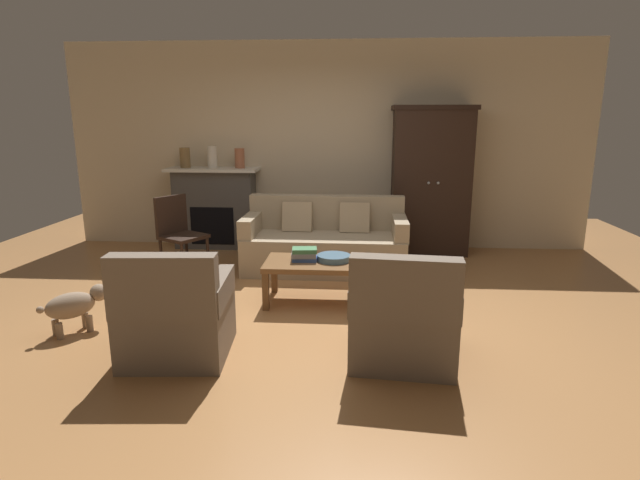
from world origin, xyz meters
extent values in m
plane|color=#B27A47|center=(0.00, 0.00, 0.00)|extent=(9.60, 9.60, 0.00)
cube|color=beige|center=(0.00, 2.55, 1.40)|extent=(7.20, 0.10, 2.80)
cube|color=#4C4947|center=(-1.55, 2.30, 0.54)|extent=(1.10, 0.36, 1.08)
cube|color=black|center=(-1.55, 2.12, 0.34)|extent=(0.60, 0.01, 0.52)
cube|color=white|center=(-1.55, 2.28, 1.10)|extent=(1.26, 0.48, 0.04)
cube|color=black|center=(1.40, 2.22, 0.94)|extent=(1.00, 0.52, 1.89)
cube|color=black|center=(1.40, 2.22, 1.92)|extent=(1.06, 0.55, 0.06)
sphere|color=#ADAFB5|center=(1.34, 1.95, 0.98)|extent=(0.04, 0.04, 0.04)
sphere|color=#ADAFB5|center=(1.46, 1.95, 0.98)|extent=(0.04, 0.04, 0.04)
cube|color=tan|center=(0.05, 1.26, 0.22)|extent=(1.91, 0.86, 0.44)
cube|color=tan|center=(0.06, 1.60, 0.65)|extent=(1.90, 0.20, 0.42)
cube|color=tan|center=(-0.83, 1.27, 0.55)|extent=(0.17, 0.80, 0.22)
cube|color=tan|center=(0.93, 1.25, 0.55)|extent=(0.17, 0.80, 0.22)
cube|color=tan|center=(-0.29, 1.47, 0.61)|extent=(0.36, 0.19, 0.37)
cube|color=tan|center=(0.41, 1.46, 0.61)|extent=(0.36, 0.19, 0.37)
cube|color=brown|center=(0.09, 0.18, 0.39)|extent=(1.10, 0.60, 0.05)
cube|color=brown|center=(-0.42, -0.08, 0.18)|extent=(0.06, 0.06, 0.37)
cube|color=brown|center=(0.60, -0.08, 0.18)|extent=(0.06, 0.06, 0.37)
cube|color=brown|center=(-0.42, 0.44, 0.18)|extent=(0.06, 0.06, 0.37)
cube|color=brown|center=(0.60, 0.44, 0.18)|extent=(0.06, 0.06, 0.37)
cylinder|color=slate|center=(0.21, 0.21, 0.45)|extent=(0.33, 0.33, 0.06)
cube|color=#38569E|center=(-0.08, 0.20, 0.44)|extent=(0.24, 0.18, 0.04)
cube|color=gray|center=(-0.08, 0.19, 0.48)|extent=(0.25, 0.19, 0.05)
cube|color=#427A4C|center=(-0.08, 0.20, 0.53)|extent=(0.26, 0.19, 0.04)
cylinder|color=olive|center=(-1.93, 2.28, 1.26)|extent=(0.14, 0.14, 0.27)
cylinder|color=beige|center=(-1.55, 2.28, 1.27)|extent=(0.13, 0.13, 0.30)
cylinder|color=#A86042|center=(-1.17, 2.28, 1.25)|extent=(0.13, 0.13, 0.27)
cube|color=#756656|center=(-0.93, -1.03, 0.21)|extent=(0.81, 0.81, 0.42)
cube|color=#756656|center=(-0.91, -1.34, 0.65)|extent=(0.77, 0.22, 0.46)
cube|color=#756656|center=(-0.61, -1.01, 0.52)|extent=(0.17, 0.71, 0.20)
cube|color=#756656|center=(-1.26, -1.06, 0.52)|extent=(0.17, 0.71, 0.20)
cube|color=#756656|center=(0.79, -0.98, 0.21)|extent=(0.83, 0.83, 0.42)
cube|color=#756656|center=(0.76, -1.29, 0.65)|extent=(0.77, 0.23, 0.46)
cube|color=#756656|center=(1.12, -1.01, 0.52)|extent=(0.18, 0.71, 0.20)
cube|color=#756656|center=(0.46, -0.95, 0.52)|extent=(0.18, 0.71, 0.20)
cube|color=black|center=(-1.59, 1.07, 0.43)|extent=(0.60, 0.60, 0.04)
cylinder|color=black|center=(-1.53, 0.81, 0.21)|extent=(0.04, 0.04, 0.41)
cylinder|color=black|center=(-1.33, 1.13, 0.21)|extent=(0.04, 0.04, 0.41)
cylinder|color=black|center=(-1.86, 1.01, 0.21)|extent=(0.04, 0.04, 0.41)
cylinder|color=black|center=(-1.66, 1.33, 0.21)|extent=(0.04, 0.04, 0.41)
cube|color=black|center=(-1.77, 1.17, 0.68)|extent=(0.26, 0.40, 0.45)
ellipsoid|color=gray|center=(-1.97, -0.73, 0.25)|extent=(0.42, 0.43, 0.22)
sphere|color=gray|center=(-1.80, -0.56, 0.31)|extent=(0.15, 0.15, 0.15)
cylinder|color=gray|center=(-1.93, -0.61, 0.07)|extent=(0.06, 0.06, 0.14)
cylinder|color=gray|center=(-1.85, -0.68, 0.07)|extent=(0.06, 0.06, 0.14)
cylinder|color=gray|center=(-2.10, -0.78, 0.07)|extent=(0.06, 0.06, 0.14)
cylinder|color=gray|center=(-2.02, -0.85, 0.07)|extent=(0.06, 0.06, 0.14)
sphere|color=gray|center=(-2.13, -0.89, 0.27)|extent=(0.06, 0.06, 0.06)
camera|label=1|loc=(0.42, -4.62, 1.80)|focal=28.61mm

